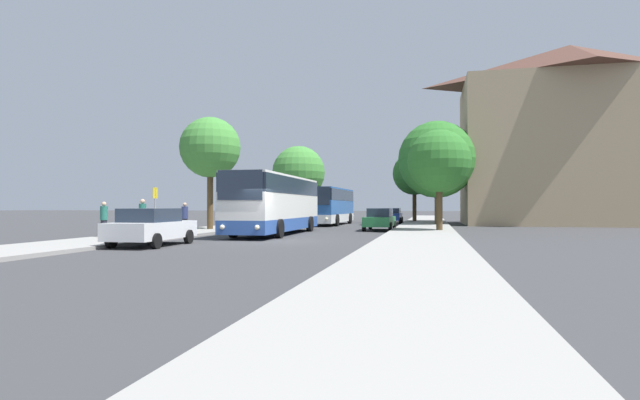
% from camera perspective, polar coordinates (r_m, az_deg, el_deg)
% --- Properties ---
extents(ground_plane, '(300.00, 300.00, 0.00)m').
position_cam_1_polar(ground_plane, '(23.74, -5.95, -4.74)').
color(ground_plane, '#38383A').
rests_on(ground_plane, ground).
extents(sidewalk_left, '(4.00, 120.00, 0.15)m').
position_cam_1_polar(sidewalk_left, '(26.79, -20.34, -4.08)').
color(sidewalk_left, gray).
rests_on(sidewalk_left, ground_plane).
extents(sidewalk_right, '(4.00, 120.00, 0.15)m').
position_cam_1_polar(sidewalk_right, '(22.52, 11.26, -4.76)').
color(sidewalk_right, gray).
rests_on(sidewalk_right, ground_plane).
extents(building_right_background, '(18.43, 10.93, 16.12)m').
position_cam_1_polar(building_right_background, '(50.19, 26.70, 6.69)').
color(building_right_background, tan).
rests_on(building_right_background, ground_plane).
extents(bus_front, '(2.91, 11.92, 3.44)m').
position_cam_1_polar(bus_front, '(29.76, -5.08, -0.39)').
color(bus_front, '#2D519E').
rests_on(bus_front, ground_plane).
extents(bus_middle, '(2.93, 10.73, 3.23)m').
position_cam_1_polar(bus_middle, '(44.54, 1.11, -0.62)').
color(bus_middle, silver).
rests_on(bus_middle, ground_plane).
extents(parked_car_left_curb, '(2.22, 4.57, 1.58)m').
position_cam_1_polar(parked_car_left_curb, '(22.17, -18.69, -2.89)').
color(parked_car_left_curb, silver).
rests_on(parked_car_left_curb, ground_plane).
extents(parked_car_right_near, '(2.03, 4.72, 1.52)m').
position_cam_1_polar(parked_car_right_near, '(34.60, 6.86, -2.17)').
color(parked_car_right_near, '#236B38').
rests_on(parked_car_right_near, ground_plane).
extents(parked_car_right_far, '(1.98, 4.00, 1.47)m').
position_cam_1_polar(parked_car_right_far, '(48.99, 8.23, -1.75)').
color(parked_car_right_far, '#233D9E').
rests_on(parked_car_right_far, ground_plane).
extents(bus_stop_sign, '(0.08, 0.45, 2.60)m').
position_cam_1_polar(bus_stop_sign, '(28.83, -18.33, -0.50)').
color(bus_stop_sign, gray).
rests_on(bus_stop_sign, sidewalk_left).
extents(pedestrian_waiting_near, '(0.36, 0.36, 1.72)m').
position_cam_1_polar(pedestrian_waiting_near, '(28.95, -15.20, -1.97)').
color(pedestrian_waiting_near, '#23232D').
rests_on(pedestrian_waiting_near, sidewalk_left).
extents(pedestrian_waiting_far, '(0.36, 0.36, 1.89)m').
position_cam_1_polar(pedestrian_waiting_far, '(27.09, -19.63, -1.85)').
color(pedestrian_waiting_far, '#23232D').
rests_on(pedestrian_waiting_far, sidewalk_left).
extents(pedestrian_walking_back, '(0.36, 0.36, 1.75)m').
position_cam_1_polar(pedestrian_walking_back, '(26.99, -23.46, -2.01)').
color(pedestrian_walking_back, '#23232D').
rests_on(pedestrian_walking_back, sidewalk_left).
extents(tree_left_near, '(4.04, 4.04, 7.46)m').
position_cam_1_polar(tree_left_near, '(34.24, -12.43, 5.84)').
color(tree_left_near, '#513D23').
rests_on(tree_left_near, sidewalk_left).
extents(tree_left_far, '(6.06, 6.06, 8.43)m').
position_cam_1_polar(tree_left_far, '(57.41, -2.46, 3.16)').
color(tree_left_far, '#513D23').
rests_on(tree_left_far, sidewalk_left).
extents(tree_right_near, '(4.37, 4.37, 7.02)m').
position_cam_1_polar(tree_right_near, '(51.24, 10.74, 3.00)').
color(tree_right_near, '#47331E').
rests_on(tree_right_near, sidewalk_right).
extents(tree_right_mid, '(6.58, 6.58, 8.81)m').
position_cam_1_polar(tree_right_mid, '(43.93, 13.21, 4.52)').
color(tree_right_mid, brown).
rests_on(tree_right_mid, sidewalk_right).
extents(tree_right_far, '(4.03, 4.03, 6.42)m').
position_cam_1_polar(tree_right_far, '(32.82, 13.47, 4.32)').
color(tree_right_far, '#513D23').
rests_on(tree_right_far, sidewalk_right).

